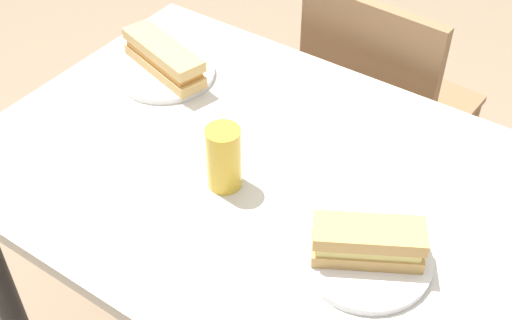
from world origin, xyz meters
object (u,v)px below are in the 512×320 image
object	(u,v)px
plate_far	(166,73)
baguette_sandwich_near	(368,242)
baguette_sandwich_far	(164,57)
knife_near	(358,231)
knife_far	(181,59)
plate_near	(365,258)
beer_glass	(224,158)
chair_far	(378,110)
dining_table	(256,210)

from	to	relation	value
plate_far	baguette_sandwich_near	bearing A→B (deg)	-19.51
baguette_sandwich_far	knife_near	bearing A→B (deg)	-17.32
plate_far	knife_far	distance (m)	0.05
plate_near	knife_far	distance (m)	0.69
plate_near	knife_near	xyz separation A→B (m)	(-0.04, 0.04, 0.01)
plate_near	beer_glass	world-z (taller)	beer_glass
plate_near	beer_glass	bearing A→B (deg)	177.10
chair_far	plate_far	xyz separation A→B (m)	(-0.34, -0.46, 0.25)
baguette_sandwich_far	beer_glass	distance (m)	0.39
dining_table	baguette_sandwich_near	bearing A→B (deg)	-16.84
knife_near	knife_far	bearing A→B (deg)	158.11
dining_table	chair_far	xyz separation A→B (m)	(-0.00, 0.60, -0.12)
chair_far	knife_far	distance (m)	0.59
plate_near	plate_far	distance (m)	0.67
dining_table	baguette_sandwich_near	xyz separation A→B (m)	(0.29, -0.09, 0.17)
baguette_sandwich_near	baguette_sandwich_far	distance (m)	0.67
dining_table	beer_glass	bearing A→B (deg)	-108.30
plate_near	knife_near	distance (m)	0.05
plate_far	beer_glass	world-z (taller)	beer_glass
chair_far	knife_near	world-z (taller)	chair_far
knife_far	baguette_sandwich_near	bearing A→B (deg)	-23.73
plate_far	baguette_sandwich_far	size ratio (longest dim) A/B	0.93
plate_near	plate_far	bearing A→B (deg)	160.49
plate_far	baguette_sandwich_far	world-z (taller)	baguette_sandwich_far
knife_far	beer_glass	bearing A→B (deg)	-39.10
baguette_sandwich_far	dining_table	bearing A→B (deg)	-21.64
dining_table	plate_far	xyz separation A→B (m)	(-0.35, 0.14, 0.13)
knife_near	plate_far	bearing A→B (deg)	162.68
dining_table	plate_near	bearing A→B (deg)	-16.84
dining_table	knife_near	bearing A→B (deg)	-10.97
dining_table	knife_near	world-z (taller)	knife_near
plate_far	beer_glass	bearing A→B (deg)	-32.74
plate_near	baguette_sandwich_far	distance (m)	0.67
plate_near	knife_far	world-z (taller)	knife_far
chair_far	baguette_sandwich_far	bearing A→B (deg)	-126.82
knife_far	beer_glass	size ratio (longest dim) A/B	1.32
plate_near	chair_far	bearing A→B (deg)	113.03
plate_far	beer_glass	size ratio (longest dim) A/B	1.72
baguette_sandwich_near	beer_glass	bearing A→B (deg)	177.10
plate_near	baguette_sandwich_far	bearing A→B (deg)	160.49
dining_table	chair_far	size ratio (longest dim) A/B	1.26
plate_near	beer_glass	distance (m)	0.31
baguette_sandwich_far	beer_glass	world-z (taller)	beer_glass
chair_far	plate_far	distance (m)	0.63
dining_table	knife_near	xyz separation A→B (m)	(0.25, -0.05, 0.14)
plate_near	baguette_sandwich_near	bearing A→B (deg)	0.00
chair_far	beer_glass	world-z (taller)	beer_glass
baguette_sandwich_near	baguette_sandwich_far	xyz separation A→B (m)	(-0.63, 0.22, 0.00)
plate_near	knife_near	size ratio (longest dim) A/B	1.46
knife_near	plate_far	world-z (taller)	knife_near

